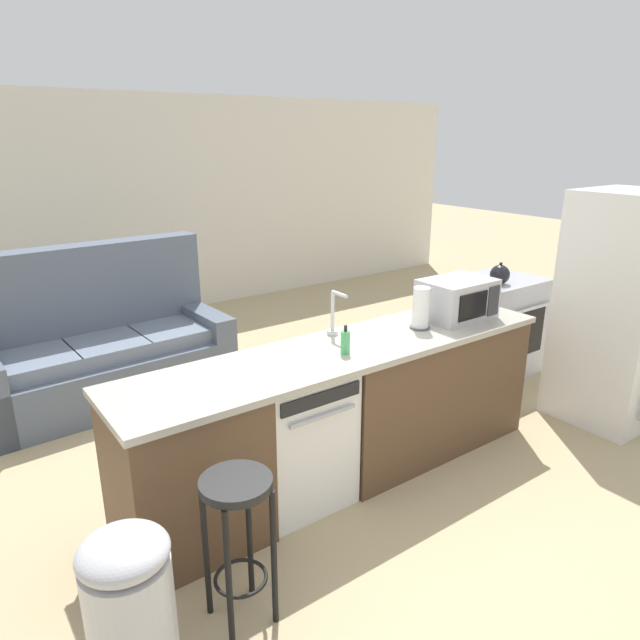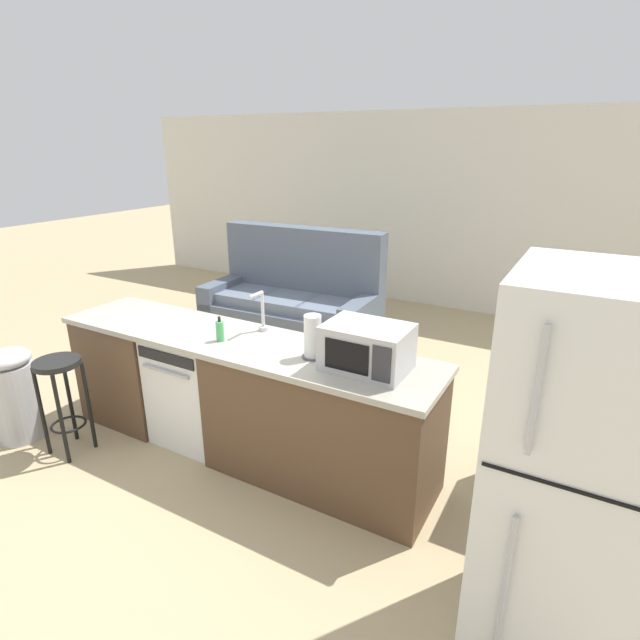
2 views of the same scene
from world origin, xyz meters
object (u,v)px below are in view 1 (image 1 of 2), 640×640
refrigerator (619,309)px  soap_bottle (345,342)px  dishwasher (293,435)px  stove_range (494,325)px  couch (101,351)px  bar_stool (238,520)px  paper_towel_roll (421,309)px  microwave (457,299)px  kettle (500,274)px  trash_bin (131,614)px

refrigerator → soap_bottle: refrigerator is taller
dishwasher → refrigerator: refrigerator is taller
stove_range → couch: couch is taller
bar_stool → couch: bearing=86.0°
dishwasher → paper_towel_roll: (1.02, -0.01, 0.62)m
bar_stool → couch: couch is taller
paper_towel_roll → soap_bottle: bearing=-174.2°
microwave → paper_towel_roll: bearing=-178.1°
paper_towel_roll → soap_bottle: 0.70m
dishwasher → couch: 2.24m
refrigerator → kettle: bearing=99.7°
microwave → couch: size_ratio=0.25×
microwave → kettle: size_ratio=2.44×
couch → kettle: bearing=-30.9°
couch → soap_bottle: bearing=-69.7°
microwave → couch: (-1.90, 2.18, -0.65)m
dishwasher → bar_stool: bearing=-137.7°
dishwasher → microwave: (1.39, -0.00, 0.62)m
stove_range → couch: (-3.11, 1.63, -0.06)m
trash_bin → stove_range: bearing=18.4°
bar_stool → couch: 2.84m
refrigerator → bar_stool: bearing=-178.4°
bar_stool → couch: (0.20, 2.83, -0.14)m
dishwasher → bar_stool: (-0.71, -0.64, 0.11)m
kettle → bar_stool: size_ratio=0.28×
microwave → bar_stool: microwave is taller
stove_range → refrigerator: bearing=-90.0°
refrigerator → microwave: size_ratio=3.53×
bar_stool → microwave: bearing=17.0°
trash_bin → couch: (0.71, 2.90, 0.02)m
soap_bottle → couch: couch is taller
paper_towel_roll → bar_stool: (-1.73, -0.63, -0.50)m
microwave → bar_stool: (-2.10, -0.64, -0.50)m
dishwasher → trash_bin: size_ratio=1.14×
paper_towel_roll → couch: bearing=124.9°
refrigerator → kettle: refrigerator is taller
paper_towel_roll → couch: (-1.53, 2.20, -0.64)m
soap_bottle → kettle: (2.11, 0.51, 0.01)m
soap_bottle → bar_stool: size_ratio=0.24×
microwave → paper_towel_roll: paper_towel_roll is taller
trash_bin → kettle: bearing=17.4°
paper_towel_roll → trash_bin: size_ratio=0.38×
microwave → paper_towel_roll: (-0.37, -0.01, -0.00)m
dishwasher → stove_range: stove_range is taller
dishwasher → couch: bearing=103.1°
paper_towel_roll → couch: size_ratio=0.14×
dishwasher → paper_towel_roll: paper_towel_roll is taller
dishwasher → soap_bottle: 0.65m
microwave → trash_bin: 2.79m
dishwasher → trash_bin: (-1.22, -0.72, -0.04)m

